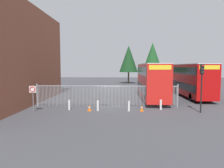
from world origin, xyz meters
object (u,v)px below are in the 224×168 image
Objects in this scene: double_decker_bus_near_gate at (152,80)px; traffic_cone_by_gate at (89,108)px; traffic_light_kerbside at (202,79)px; speed_limit_sign_post at (33,92)px; traffic_cone_mid_forecourt at (142,108)px; bollard_near_right at (129,106)px; double_decker_bus_behind_fence_left at (192,79)px; bollard_far_right at (161,105)px; bollard_near_left at (69,105)px; bollard_center_front at (98,106)px.

double_decker_bus_near_gate is 18.32× the size of traffic_cone_by_gate.
traffic_light_kerbside is (3.31, -7.11, 0.56)m from double_decker_bus_near_gate.
double_decker_bus_near_gate is 13.83m from speed_limit_sign_post.
traffic_cone_by_gate is 10.33m from traffic_light_kerbside.
traffic_cone_mid_forecourt is (4.81, 0.10, 0.00)m from traffic_cone_by_gate.
traffic_cone_mid_forecourt is at bearing 4.34° from speed_limit_sign_post.
bollard_near_right is at bearing -176.76° from traffic_cone_mid_forecourt.
double_decker_bus_near_gate is 6.06m from double_decker_bus_behind_fence_left.
speed_limit_sign_post is at bearing -178.73° from traffic_light_kerbside.
speed_limit_sign_post is at bearing -175.51° from bollard_near_right.
bollard_near_right is 0.22× the size of traffic_light_kerbside.
double_decker_bus_behind_fence_left is at bearing 50.28° from traffic_cone_mid_forecourt.
bollard_far_right is 2.00m from traffic_cone_mid_forecourt.
bollard_far_right is at bearing 20.98° from traffic_cone_mid_forecourt.
bollard_far_right is 6.72m from traffic_cone_by_gate.
traffic_light_kerbside is at bearing -18.82° from bollard_far_right.
speed_limit_sign_post is (-11.64, -7.44, -0.65)m from double_decker_bus_near_gate.
bollard_far_right is at bearing -124.13° from double_decker_bus_behind_fence_left.
double_decker_bus_behind_fence_left is 15.42m from traffic_cone_by_gate.
bollard_near_left is at bearing -177.19° from bollard_far_right.
traffic_light_kerbside reaches higher than traffic_cone_by_gate.
double_decker_bus_behind_fence_left is 2.51× the size of traffic_light_kerbside.
bollard_near_left is at bearing 173.79° from bollard_center_front.
bollard_center_front is at bearing 7.26° from speed_limit_sign_post.
speed_limit_sign_post is at bearing -172.74° from bollard_center_front.
bollard_near_right is 1.61× the size of traffic_cone_by_gate.
speed_limit_sign_post reaches higher than traffic_cone_mid_forecourt.
speed_limit_sign_post is 0.56× the size of traffic_light_kerbside.
bollard_near_left is at bearing 18.87° from speed_limit_sign_post.
double_decker_bus_near_gate is at bearing 90.13° from bollard_far_right.
double_decker_bus_near_gate is 1.00× the size of double_decker_bus_behind_fence_left.
bollard_far_right is 4.29m from traffic_light_kerbside.
speed_limit_sign_post is (-11.65, -1.46, 1.30)m from bollard_far_right.
traffic_light_kerbside is at bearing -4.57° from traffic_cone_mid_forecourt.
bollard_far_right is 0.22× the size of traffic_light_kerbside.
traffic_light_kerbside is (9.19, -0.40, 2.51)m from bollard_center_front.
bollard_near_left and bollard_near_right have the same top height.
bollard_near_right is at bearing -133.70° from double_decker_bus_behind_fence_left.
double_decker_bus_behind_fence_left is 4.50× the size of speed_limit_sign_post.
double_decker_bus_behind_fence_left is 11.38× the size of bollard_center_front.
bollard_center_front is 1.00× the size of bollard_far_right.
traffic_cone_mid_forecourt is at bearing -105.38° from double_decker_bus_near_gate.
double_decker_bus_near_gate is at bearing 36.65° from bollard_near_left.
bollard_near_right is at bearing 176.89° from traffic_light_kerbside.
traffic_light_kerbside reaches higher than bollard_center_front.
traffic_cone_by_gate is at bearing 178.23° from traffic_light_kerbside.
traffic_cone_mid_forecourt is 0.25× the size of speed_limit_sign_post.
traffic_light_kerbside is at bearing -3.36° from bollard_near_left.
double_decker_bus_near_gate is at bearing 45.63° from traffic_cone_by_gate.
bollard_far_right is (8.63, 0.42, 0.00)m from bollard_near_left.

